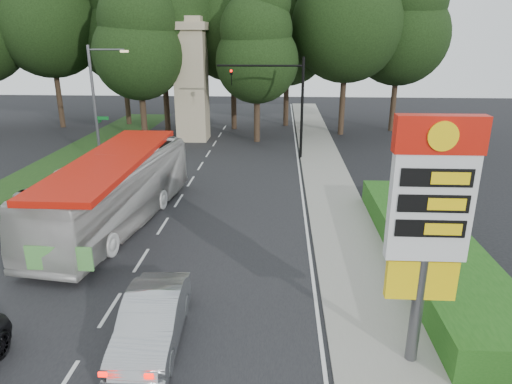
# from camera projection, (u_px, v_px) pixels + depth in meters

# --- Properties ---
(road_surface) EXTENTS (14.00, 80.00, 0.02)m
(road_surface) POSITION_uv_depth(u_px,v_px,m) (168.00, 218.00, 22.56)
(road_surface) COLOR black
(road_surface) RESTS_ON ground
(sidewalk_right) EXTENTS (3.00, 80.00, 0.12)m
(sidewalk_right) POSITION_uv_depth(u_px,v_px,m) (341.00, 221.00, 22.11)
(sidewalk_right) COLOR gray
(sidewalk_right) RESTS_ON ground
(grass_verge_left) EXTENTS (5.00, 50.00, 0.02)m
(grass_verge_left) POSITION_uv_depth(u_px,v_px,m) (42.00, 179.00, 28.72)
(grass_verge_left) COLOR #193814
(grass_verge_left) RESTS_ON ground
(hedge) EXTENTS (3.00, 14.00, 1.20)m
(hedge) POSITION_uv_depth(u_px,v_px,m) (430.00, 249.00, 18.00)
(hedge) COLOR #1D4F15
(hedge) RESTS_ON ground
(gas_station_pylon) EXTENTS (2.10, 0.45, 6.85)m
(gas_station_pylon) POSITION_uv_depth(u_px,v_px,m) (430.00, 213.00, 11.20)
(gas_station_pylon) COLOR #59595E
(gas_station_pylon) RESTS_ON ground
(traffic_signal_mast) EXTENTS (6.10, 0.35, 7.20)m
(traffic_signal_mast) POSITION_uv_depth(u_px,v_px,m) (284.00, 94.00, 32.09)
(traffic_signal_mast) COLOR black
(traffic_signal_mast) RESTS_ON ground
(streetlight_signs) EXTENTS (2.75, 0.98, 8.00)m
(streetlight_signs) POSITION_uv_depth(u_px,v_px,m) (97.00, 100.00, 30.93)
(streetlight_signs) COLOR #59595E
(streetlight_signs) RESTS_ON ground
(monument) EXTENTS (3.00, 3.00, 10.05)m
(monument) POSITION_uv_depth(u_px,v_px,m) (191.00, 79.00, 38.01)
(monument) COLOR tan
(monument) RESTS_ON ground
(tree_west_near) EXTENTS (8.40, 8.40, 16.50)m
(tree_west_near) POSITION_uv_depth(u_px,v_px,m) (120.00, 20.00, 43.43)
(tree_west_near) COLOR #2D2116
(tree_west_near) RESTS_ON ground
(tree_center_right) EXTENTS (9.24, 9.24, 18.15)m
(tree_center_right) POSITION_uv_depth(u_px,v_px,m) (232.00, 7.00, 40.65)
(tree_center_right) COLOR #2D2116
(tree_center_right) RESTS_ON ground
(tree_east_near) EXTENTS (8.12, 8.12, 15.95)m
(tree_east_near) POSITION_uv_depth(u_px,v_px,m) (288.00, 23.00, 42.72)
(tree_east_near) COLOR #2D2116
(tree_east_near) RESTS_ON ground
(tree_east_mid) EXTENTS (9.52, 9.52, 18.70)m
(tree_east_mid) POSITION_uv_depth(u_px,v_px,m) (349.00, 0.00, 38.14)
(tree_east_mid) COLOR #2D2116
(tree_east_mid) RESTS_ON ground
(tree_far_east) EXTENTS (8.68, 8.68, 17.05)m
(tree_far_east) POSITION_uv_depth(u_px,v_px,m) (402.00, 14.00, 40.10)
(tree_far_east) COLOR #2D2116
(tree_far_east) RESTS_ON ground
(tree_monument_left) EXTENTS (7.28, 7.28, 14.30)m
(tree_monument_left) POSITION_uv_depth(u_px,v_px,m) (137.00, 34.00, 36.11)
(tree_monument_left) COLOR #2D2116
(tree_monument_left) RESTS_ON ground
(tree_monument_right) EXTENTS (6.72, 6.72, 13.20)m
(tree_monument_right) POSITION_uv_depth(u_px,v_px,m) (257.00, 43.00, 36.31)
(tree_monument_right) COLOR #2D2116
(tree_monument_right) RESTS_ON ground
(transit_bus) EXTENTS (4.36, 12.29, 3.35)m
(transit_bus) POSITION_uv_depth(u_px,v_px,m) (116.00, 191.00, 21.31)
(transit_bus) COLOR silver
(transit_bus) RESTS_ON ground
(sedan_silver) EXTENTS (1.85, 4.70, 1.52)m
(sedan_silver) POSITION_uv_depth(u_px,v_px,m) (152.00, 320.00, 13.20)
(sedan_silver) COLOR #A0A3A7
(sedan_silver) RESTS_ON ground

